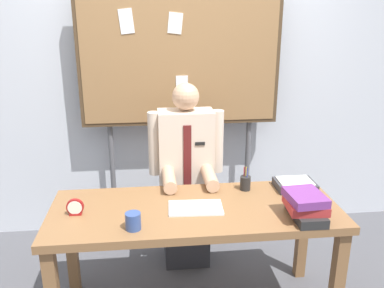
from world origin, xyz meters
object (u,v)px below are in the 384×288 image
(book_stack, at_px, (306,205))
(bulletin_board, at_px, (180,60))
(desk, at_px, (195,221))
(desk_clock, at_px, (75,208))
(pen_holder, at_px, (245,183))
(open_notebook, at_px, (195,208))
(paper_tray, at_px, (295,184))
(coffee_mug, at_px, (133,221))
(person, at_px, (186,183))

(book_stack, bearing_deg, bulletin_board, 117.08)
(bulletin_board, bearing_deg, desk, -89.99)
(desk_clock, distance_m, pen_holder, 1.10)
(open_notebook, xyz_separation_m, paper_tray, (0.70, 0.22, 0.02))
(book_stack, relative_size, desk_clock, 2.80)
(coffee_mug, bearing_deg, desk_clock, 149.35)
(desk, bearing_deg, book_stack, -17.84)
(coffee_mug, bearing_deg, person, 65.29)
(book_stack, distance_m, coffee_mug, 0.99)
(pen_holder, bearing_deg, open_notebook, -146.76)
(book_stack, distance_m, desk_clock, 1.34)
(desk, bearing_deg, coffee_mug, -149.11)
(desk, xyz_separation_m, book_stack, (0.62, -0.20, 0.17))
(bulletin_board, bearing_deg, book_stack, -62.92)
(desk, height_order, bulletin_board, bulletin_board)
(person, height_order, paper_tray, person)
(desk_clock, bearing_deg, book_stack, -7.79)
(person, relative_size, coffee_mug, 14.76)
(bulletin_board, xyz_separation_m, open_notebook, (-0.00, -1.03, -0.77))
(pen_holder, bearing_deg, bulletin_board, 114.76)
(open_notebook, height_order, pen_holder, pen_holder)
(paper_tray, bearing_deg, person, 151.85)
(paper_tray, bearing_deg, pen_holder, 177.31)
(coffee_mug, bearing_deg, pen_holder, 30.99)
(bulletin_board, relative_size, paper_tray, 8.13)
(book_stack, height_order, desk_clock, book_stack)
(paper_tray, bearing_deg, book_stack, -102.10)
(book_stack, distance_m, pen_holder, 0.49)
(book_stack, xyz_separation_m, coffee_mug, (-0.99, -0.02, -0.03))
(desk_clock, bearing_deg, pen_holder, 12.39)
(coffee_mug, height_order, pen_holder, pen_holder)
(person, height_order, desk_clock, person)
(person, xyz_separation_m, coffee_mug, (-0.37, -0.80, 0.14))
(person, bearing_deg, pen_holder, -44.72)
(person, relative_size, bulletin_board, 0.67)
(open_notebook, distance_m, paper_tray, 0.74)
(desk, height_order, book_stack, book_stack)
(coffee_mug, relative_size, paper_tray, 0.37)
(desk, relative_size, bulletin_board, 0.84)
(desk, distance_m, paper_tray, 0.74)
(book_stack, height_order, pen_holder, pen_holder)
(desk, height_order, open_notebook, open_notebook)
(book_stack, xyz_separation_m, open_notebook, (-0.62, 0.18, -0.07))
(book_stack, xyz_separation_m, pen_holder, (-0.25, 0.42, -0.03))
(desk_clock, bearing_deg, person, 39.99)
(open_notebook, bearing_deg, coffee_mug, -151.37)
(bulletin_board, distance_m, book_stack, 1.53)
(desk, xyz_separation_m, coffee_mug, (-0.37, -0.22, 0.14))
(coffee_mug, distance_m, pen_holder, 0.85)
(person, xyz_separation_m, open_notebook, (-0.00, -0.60, 0.10))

